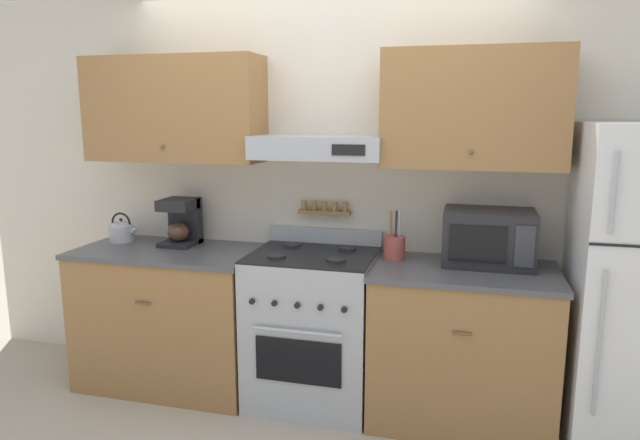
% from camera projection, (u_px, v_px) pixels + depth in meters
% --- Properties ---
extents(ground_plane, '(16.00, 16.00, 0.00)m').
position_uv_depth(ground_plane, '(297.00, 427.00, 3.27)').
color(ground_plane, '#B2A38E').
extents(wall_back, '(5.20, 0.46, 2.55)m').
position_uv_depth(wall_back, '(321.00, 167.00, 3.61)').
color(wall_back, beige).
rests_on(wall_back, ground_plane).
extents(counter_left, '(1.18, 0.67, 0.92)m').
position_uv_depth(counter_left, '(172.00, 316.00, 3.75)').
color(counter_left, olive).
rests_on(counter_left, ground_plane).
extents(counter_right, '(1.03, 0.67, 0.92)m').
position_uv_depth(counter_right, '(461.00, 345.00, 3.28)').
color(counter_right, olive).
rests_on(counter_right, ground_plane).
extents(stove_range, '(0.74, 0.66, 1.04)m').
position_uv_depth(stove_range, '(313.00, 327.00, 3.51)').
color(stove_range, '#ADAFB5').
rests_on(stove_range, ground_plane).
extents(tea_kettle, '(0.21, 0.17, 0.20)m').
position_uv_depth(tea_kettle, '(122.00, 230.00, 3.87)').
color(tea_kettle, '#B7B7BC').
rests_on(tea_kettle, counter_left).
extents(coffee_maker, '(0.22, 0.25, 0.31)m').
position_uv_depth(coffee_maker, '(182.00, 221.00, 3.77)').
color(coffee_maker, black).
rests_on(coffee_maker, counter_left).
extents(microwave, '(0.51, 0.38, 0.32)m').
position_uv_depth(microwave, '(488.00, 237.00, 3.26)').
color(microwave, '#232326').
rests_on(microwave, counter_right).
extents(utensil_crock, '(0.13, 0.13, 0.29)m').
position_uv_depth(utensil_crock, '(395.00, 247.00, 3.40)').
color(utensil_crock, '#B24C42').
rests_on(utensil_crock, counter_right).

